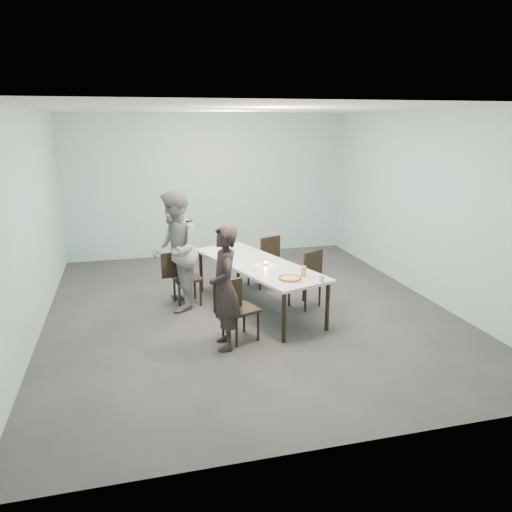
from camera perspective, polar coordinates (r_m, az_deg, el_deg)
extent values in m
plane|color=#333335|center=(7.83, -0.97, -6.11)|extent=(7.00, 7.00, 0.00)
cube|color=#A2CBCC|center=(10.81, -5.46, 8.00)|extent=(6.00, 0.02, 3.00)
cube|color=#A2CBCC|center=(4.20, 10.38, -3.76)|extent=(6.00, 0.02, 3.00)
cube|color=#A2CBCC|center=(7.33, -24.49, 3.24)|extent=(0.02, 7.00, 3.00)
cube|color=#A2CBCC|center=(8.62, 18.83, 5.42)|extent=(0.02, 7.00, 3.00)
cube|color=white|center=(7.30, -1.08, 16.41)|extent=(6.00, 7.00, 0.02)
cube|color=white|center=(7.62, 0.19, -0.92)|extent=(1.65, 2.75, 0.04)
cylinder|color=black|center=(6.59, 3.22, -7.03)|extent=(0.06, 0.06, 0.71)
cylinder|color=black|center=(8.57, -6.31, -1.77)|extent=(0.06, 0.06, 0.71)
cylinder|color=black|center=(7.02, 8.17, -5.74)|extent=(0.06, 0.06, 0.71)
cylinder|color=black|center=(8.91, -2.04, -1.04)|extent=(0.06, 0.06, 0.71)
cube|color=black|center=(6.65, -1.81, -6.10)|extent=(0.54, 0.54, 0.04)
cube|color=black|center=(6.48, -3.24, -4.46)|extent=(0.41, 0.18, 0.40)
cylinder|color=black|center=(6.52, -2.23, -8.69)|extent=(0.04, 0.04, 0.41)
cylinder|color=black|center=(6.79, -3.79, -7.72)|extent=(0.04, 0.04, 0.41)
cylinder|color=black|center=(6.70, 0.24, -8.03)|extent=(0.04, 0.04, 0.41)
cylinder|color=black|center=(6.96, -1.37, -7.11)|extent=(0.04, 0.04, 0.41)
cube|color=black|center=(8.00, -7.90, -2.52)|extent=(0.47, 0.47, 0.04)
cube|color=black|center=(7.89, -9.30, -1.01)|extent=(0.42, 0.10, 0.40)
cylinder|color=black|center=(7.88, -8.72, -4.57)|extent=(0.04, 0.04, 0.41)
cylinder|color=black|center=(8.19, -9.30, -3.81)|extent=(0.04, 0.04, 0.41)
cylinder|color=black|center=(7.96, -6.34, -4.28)|extent=(0.04, 0.04, 0.41)
cylinder|color=black|center=(8.27, -7.01, -3.54)|extent=(0.04, 0.04, 0.41)
cube|color=black|center=(7.86, 5.59, -2.77)|extent=(0.57, 0.57, 0.04)
cube|color=black|center=(7.93, 6.55, -0.82)|extent=(0.39, 0.24, 0.40)
cylinder|color=black|center=(8.16, 5.45, -3.75)|extent=(0.04, 0.04, 0.41)
cylinder|color=black|center=(7.95, 7.29, -4.32)|extent=(0.04, 0.04, 0.41)
cylinder|color=black|center=(7.92, 3.81, -4.31)|extent=(0.04, 0.04, 0.41)
cylinder|color=black|center=(7.71, 5.67, -4.91)|extent=(0.04, 0.04, 0.41)
cube|color=black|center=(8.79, 0.67, -0.74)|extent=(0.55, 0.55, 0.04)
cube|color=black|center=(8.84, 1.66, 0.96)|extent=(0.40, 0.20, 0.40)
cylinder|color=black|center=(9.08, 0.87, -1.69)|extent=(0.04, 0.04, 0.41)
cylinder|color=black|center=(8.83, 2.22, -2.21)|extent=(0.04, 0.04, 0.41)
cylinder|color=black|center=(8.89, -0.87, -2.08)|extent=(0.04, 0.04, 0.41)
cylinder|color=black|center=(8.63, 0.46, -2.61)|extent=(0.04, 0.04, 0.41)
imported|color=black|center=(6.32, -3.62, -3.66)|extent=(0.41, 0.60, 1.61)
imported|color=gray|center=(7.70, -9.22, 0.60)|extent=(0.76, 0.95, 1.86)
cylinder|color=white|center=(6.82, 3.91, -2.68)|extent=(0.34, 0.34, 0.01)
cylinder|color=#F0DD88|center=(6.82, 3.91, -2.57)|extent=(0.30, 0.30, 0.01)
torus|color=brown|center=(6.82, 3.91, -2.53)|extent=(0.32, 0.32, 0.03)
cylinder|color=white|center=(7.34, 3.18, -1.38)|extent=(0.18, 0.18, 0.01)
cylinder|color=gold|center=(6.95, 5.45, -1.77)|extent=(0.08, 0.08, 0.15)
cylinder|color=silver|center=(6.77, 7.46, -2.56)|extent=(0.08, 0.08, 0.09)
cylinder|color=silver|center=(7.47, 1.11, -0.95)|extent=(0.06, 0.06, 0.03)
cylinder|color=orange|center=(7.47, 1.11, -0.77)|extent=(0.04, 0.04, 0.01)
cylinder|color=gold|center=(8.19, -2.95, 0.65)|extent=(0.07, 0.07, 0.08)
cube|color=silver|center=(8.25, -3.58, 0.48)|extent=(0.35, 0.30, 0.01)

